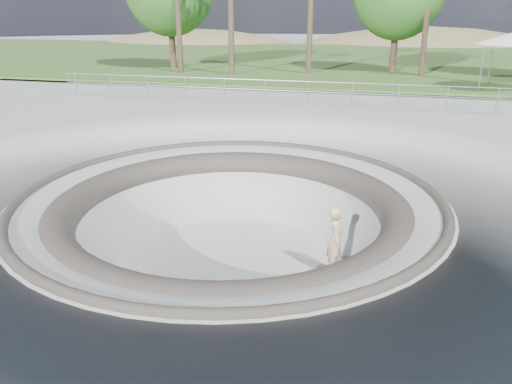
% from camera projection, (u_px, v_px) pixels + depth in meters
% --- Properties ---
extents(ground, '(180.00, 180.00, 0.00)m').
position_uv_depth(ground, '(230.00, 196.00, 12.06)').
color(ground, '#A6A7A1').
rests_on(ground, ground).
extents(skate_bowl, '(14.00, 14.00, 4.10)m').
position_uv_depth(skate_bowl, '(231.00, 263.00, 12.70)').
color(skate_bowl, '#A6A7A1').
rests_on(skate_bowl, ground).
extents(grass_strip, '(180.00, 36.00, 0.12)m').
position_uv_depth(grass_strip, '(348.00, 59.00, 42.89)').
color(grass_strip, '#3A5823').
rests_on(grass_strip, ground).
extents(distant_hills, '(103.20, 45.00, 28.60)m').
position_uv_depth(distant_hills, '(388.00, 100.00, 65.55)').
color(distant_hills, olive).
rests_on(distant_hills, ground).
extents(safety_railing, '(25.00, 0.06, 1.03)m').
position_uv_depth(safety_railing, '(308.00, 92.00, 22.73)').
color(safety_railing, gray).
rests_on(safety_railing, ground).
extents(skateboard, '(0.92, 0.55, 0.09)m').
position_uv_depth(skateboard, '(334.00, 271.00, 12.30)').
color(skateboard, olive).
rests_on(skateboard, ground).
extents(skater, '(0.48, 0.66, 1.68)m').
position_uv_depth(skater, '(336.00, 239.00, 12.01)').
color(skater, '#D6B28A').
rests_on(skater, skateboard).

